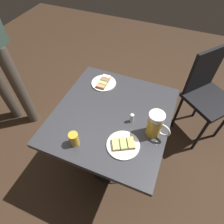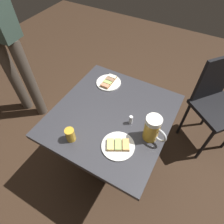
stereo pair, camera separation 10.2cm
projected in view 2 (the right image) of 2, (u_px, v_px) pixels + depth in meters
ground_plane at (112, 161)px, 1.88m from camera, size 6.00×6.00×0.00m
cafe_table at (112, 126)px, 1.42m from camera, size 0.78×0.84×0.74m
plate_near at (118, 145)px, 1.14m from camera, size 0.20×0.20×0.03m
plate_far at (109, 82)px, 1.51m from camera, size 0.19×0.19×0.03m
beer_mug at (152, 129)px, 1.12m from camera, size 0.15×0.09×0.18m
beer_glass_small at (70, 135)px, 1.15m from camera, size 0.06×0.06×0.09m
salt_shaker at (131, 120)px, 1.24m from camera, size 0.02×0.02×0.07m
cafe_chair at (215, 100)px, 1.66m from camera, size 0.53×0.53×0.92m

